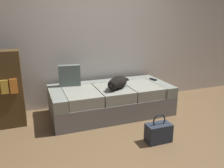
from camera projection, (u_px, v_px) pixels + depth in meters
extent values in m
plane|color=brown|center=(143.00, 148.00, 2.74)|extent=(10.00, 10.00, 0.00)
cube|color=beige|center=(99.00, 26.00, 3.92)|extent=(6.40, 0.10, 2.80)
cube|color=slate|center=(111.00, 105.00, 3.71)|extent=(1.93, 0.93, 0.30)
cube|color=gray|center=(57.00, 97.00, 3.35)|extent=(0.20, 0.93, 0.17)
cube|color=gray|center=(157.00, 86.00, 3.94)|extent=(0.20, 0.93, 0.17)
cube|color=gray|center=(104.00, 85.00, 3.97)|extent=(1.53, 0.20, 0.17)
cube|color=gray|center=(82.00, 97.00, 3.38)|extent=(0.49, 0.71, 0.17)
cube|color=gray|center=(113.00, 93.00, 3.56)|extent=(0.49, 0.71, 0.17)
cube|color=gray|center=(142.00, 90.00, 3.73)|extent=(0.49, 0.71, 0.17)
ellipsoid|color=black|center=(118.00, 82.00, 3.51)|extent=(0.46, 0.45, 0.19)
sphere|color=black|center=(113.00, 85.00, 3.34)|extent=(0.15, 0.15, 0.15)
ellipsoid|color=black|center=(111.00, 87.00, 3.29)|extent=(0.10, 0.10, 0.05)
cone|color=black|center=(115.00, 81.00, 3.31)|extent=(0.04, 0.04, 0.04)
cone|color=black|center=(110.00, 81.00, 3.35)|extent=(0.04, 0.04, 0.04)
ellipsoid|color=black|center=(126.00, 79.00, 3.65)|extent=(0.08, 0.17, 0.04)
cube|color=black|center=(153.00, 79.00, 3.99)|extent=(0.08, 0.16, 0.02)
cube|color=slate|center=(70.00, 75.00, 3.61)|extent=(0.35, 0.16, 0.34)
cube|color=#29303E|center=(158.00, 133.00, 2.85)|extent=(0.32, 0.18, 0.24)
torus|color=#1C222B|center=(159.00, 121.00, 2.80)|extent=(0.18, 0.02, 0.18)
cube|color=#4D381D|center=(2.00, 90.00, 3.16)|extent=(0.56, 0.28, 1.10)
cube|color=gold|center=(5.00, 87.00, 3.02)|extent=(0.09, 0.02, 0.19)
cube|color=orange|center=(14.00, 86.00, 3.06)|extent=(0.09, 0.02, 0.21)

